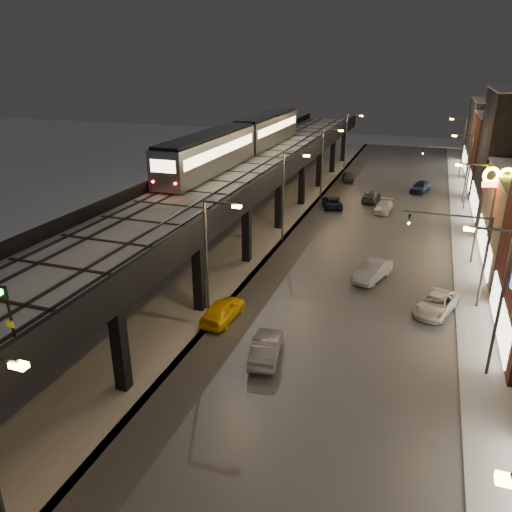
% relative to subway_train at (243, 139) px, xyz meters
% --- Properties ---
extents(ground, '(220.00, 220.00, 0.00)m').
position_rel_subway_train_xyz_m(ground, '(8.50, -40.65, -8.48)').
color(ground, silver).
extents(road_surface, '(17.00, 120.00, 0.06)m').
position_rel_subway_train_xyz_m(road_surface, '(16.00, -5.65, -8.45)').
color(road_surface, '#46474D').
rests_on(road_surface, ground).
extents(sidewalk_right, '(4.00, 120.00, 0.14)m').
position_rel_subway_train_xyz_m(sidewalk_right, '(26.00, -5.65, -8.41)').
color(sidewalk_right, '#9FA1A8').
rests_on(sidewalk_right, ground).
extents(under_viaduct_pavement, '(11.00, 120.00, 0.06)m').
position_rel_subway_train_xyz_m(under_viaduct_pavement, '(2.50, -5.65, -8.45)').
color(under_viaduct_pavement, '#9FA1A8').
rests_on(under_viaduct_pavement, ground).
extents(elevated_viaduct, '(9.00, 100.00, 6.30)m').
position_rel_subway_train_xyz_m(elevated_viaduct, '(2.50, -8.80, -2.87)').
color(elevated_viaduct, black).
rests_on(elevated_viaduct, ground).
extents(viaduct_trackbed, '(8.40, 100.00, 0.32)m').
position_rel_subway_train_xyz_m(viaduct_trackbed, '(2.49, -8.68, -2.10)').
color(viaduct_trackbed, '#B2B7C1').
rests_on(viaduct_trackbed, elevated_viaduct).
extents(viaduct_parapet_streetside, '(0.30, 100.00, 1.10)m').
position_rel_subway_train_xyz_m(viaduct_parapet_streetside, '(6.85, -8.65, -1.63)').
color(viaduct_parapet_streetside, black).
rests_on(viaduct_parapet_streetside, elevated_viaduct).
extents(viaduct_parapet_far, '(0.30, 100.00, 1.10)m').
position_rel_subway_train_xyz_m(viaduct_parapet_far, '(-1.85, -8.65, -1.63)').
color(viaduct_parapet_far, black).
rests_on(viaduct_parapet_far, elevated_viaduct).
extents(building_f, '(12.20, 16.20, 11.16)m').
position_rel_subway_train_xyz_m(building_f, '(32.49, 35.35, -2.91)').
color(building_f, '#3C3C3F').
rests_on(building_f, ground).
extents(streetlight_left_1, '(2.57, 0.28, 9.00)m').
position_rel_subway_train_xyz_m(streetlight_left_1, '(8.07, -27.65, -3.25)').
color(streetlight_left_1, '#38383A').
rests_on(streetlight_left_1, ground).
extents(streetlight_right_1, '(2.56, 0.28, 9.00)m').
position_rel_subway_train_xyz_m(streetlight_right_1, '(25.23, -27.65, -3.25)').
color(streetlight_right_1, '#38383A').
rests_on(streetlight_right_1, ground).
extents(streetlight_left_2, '(2.57, 0.28, 9.00)m').
position_rel_subway_train_xyz_m(streetlight_left_2, '(8.07, -9.65, -3.25)').
color(streetlight_left_2, '#38383A').
rests_on(streetlight_left_2, ground).
extents(streetlight_right_2, '(2.56, 0.28, 9.00)m').
position_rel_subway_train_xyz_m(streetlight_right_2, '(25.23, -9.65, -3.25)').
color(streetlight_right_2, '#38383A').
rests_on(streetlight_right_2, ground).
extents(streetlight_left_3, '(2.57, 0.28, 9.00)m').
position_rel_subway_train_xyz_m(streetlight_left_3, '(8.07, 8.35, -3.25)').
color(streetlight_left_3, '#38383A').
rests_on(streetlight_left_3, ground).
extents(streetlight_right_3, '(2.56, 0.28, 9.00)m').
position_rel_subway_train_xyz_m(streetlight_right_3, '(25.23, 8.35, -3.25)').
color(streetlight_right_3, '#38383A').
rests_on(streetlight_right_3, ground).
extents(streetlight_left_4, '(2.57, 0.28, 9.00)m').
position_rel_subway_train_xyz_m(streetlight_left_4, '(8.07, 26.35, -3.25)').
color(streetlight_left_4, '#38383A').
rests_on(streetlight_left_4, ground).
extents(streetlight_right_4, '(2.56, 0.28, 9.00)m').
position_rel_subway_train_xyz_m(streetlight_right_4, '(25.23, 26.35, -3.25)').
color(streetlight_right_4, '#38383A').
rests_on(streetlight_right_4, ground).
extents(traffic_light_rig_a, '(6.10, 0.34, 7.00)m').
position_rel_subway_train_xyz_m(traffic_light_rig_a, '(24.34, -18.65, -3.98)').
color(traffic_light_rig_a, '#38383A').
rests_on(traffic_light_rig_a, ground).
extents(traffic_light_rig_b, '(6.10, 0.34, 7.00)m').
position_rel_subway_train_xyz_m(traffic_light_rig_b, '(24.34, 11.35, -3.98)').
color(traffic_light_rig_b, '#38383A').
rests_on(traffic_light_rig_b, ground).
extents(subway_train, '(3.13, 37.82, 3.75)m').
position_rel_subway_train_xyz_m(subway_train, '(0.00, 0.00, 0.00)').
color(subway_train, gray).
rests_on(subway_train, viaduct_trackbed).
extents(rail_signal, '(0.32, 0.41, 2.76)m').
position_rel_subway_train_xyz_m(rail_signal, '(6.40, -42.46, 0.10)').
color(rail_signal, black).
rests_on(rail_signal, viaduct_trackbed).
extents(car_taxi, '(2.08, 4.61, 1.54)m').
position_rel_subway_train_xyz_m(car_taxi, '(8.43, -26.62, -7.71)').
color(car_taxi, yellow).
rests_on(car_taxi, ground).
extents(car_near_white, '(2.28, 4.71, 1.49)m').
position_rel_subway_train_xyz_m(car_near_white, '(12.79, -30.16, -7.74)').
color(car_near_white, slate).
rests_on(car_near_white, ground).
extents(car_mid_silver, '(3.46, 5.09, 1.30)m').
position_rel_subway_train_xyz_m(car_mid_silver, '(10.17, 4.21, -7.83)').
color(car_mid_silver, black).
rests_on(car_mid_silver, ground).
extents(car_mid_dark, '(2.14, 4.72, 1.34)m').
position_rel_subway_train_xyz_m(car_mid_dark, '(14.39, 8.44, -7.81)').
color(car_mid_dark, '#4C4F54').
rests_on(car_mid_dark, ground).
extents(car_far_white, '(2.54, 4.30, 1.37)m').
position_rel_subway_train_xyz_m(car_far_white, '(9.66, 19.13, -7.80)').
color(car_far_white, '#484B56').
rests_on(car_far_white, ground).
extents(car_onc_silver, '(3.02, 4.96, 1.54)m').
position_rel_subway_train_xyz_m(car_onc_silver, '(17.52, -16.18, -7.71)').
color(car_onc_silver, '#9B9EAB').
rests_on(car_onc_silver, ground).
extents(car_onc_dark, '(3.59, 5.30, 1.35)m').
position_rel_subway_train_xyz_m(car_onc_dark, '(22.56, -20.54, -7.81)').
color(car_onc_dark, silver).
rests_on(car_onc_dark, ground).
extents(car_onc_white, '(2.10, 4.41, 1.24)m').
position_rel_subway_train_xyz_m(car_onc_white, '(16.41, 4.21, -7.86)').
color(car_onc_white, silver).
rests_on(car_onc_white, ground).
extents(car_onc_red, '(2.96, 4.81, 1.53)m').
position_rel_subway_train_xyz_m(car_onc_red, '(20.18, 15.47, -7.72)').
color(car_onc_red, '#121E44').
rests_on(car_onc_red, ground).
extents(sign_mcdonalds, '(2.63, 0.73, 8.86)m').
position_rel_subway_train_xyz_m(sign_mcdonalds, '(26.50, -9.91, -1.44)').
color(sign_mcdonalds, '#38383A').
rests_on(sign_mcdonalds, ground).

